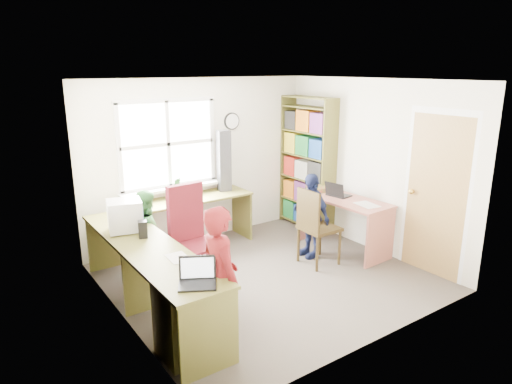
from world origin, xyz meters
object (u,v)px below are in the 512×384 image
(crt_monitor, at_px, (125,216))
(person_navy, at_px, (311,215))
(cd_tower, at_px, (224,161))
(person_red, at_px, (221,279))
(l_desk, at_px, (181,279))
(person_green, at_px, (147,234))
(laptop_right, at_px, (337,193))
(bookshelf, at_px, (307,167))
(wooden_chair, at_px, (315,224))
(swivel_chair, at_px, (193,245))
(potted_plant, at_px, (175,188))
(laptop_left, at_px, (197,278))
(right_desk, at_px, (345,213))

(crt_monitor, relative_size, person_navy, 0.37)
(cd_tower, bearing_deg, crt_monitor, -143.22)
(crt_monitor, distance_m, person_red, 1.61)
(l_desk, relative_size, person_green, 2.66)
(cd_tower, xyz_separation_m, person_navy, (0.61, -1.26, -0.61))
(laptop_right, height_order, person_green, person_green)
(bookshelf, distance_m, wooden_chair, 1.59)
(swivel_chair, bearing_deg, l_desk, -130.81)
(l_desk, xyz_separation_m, potted_plant, (0.80, 1.77, 0.45))
(l_desk, xyz_separation_m, person_red, (0.09, -0.65, 0.24))
(crt_monitor, bearing_deg, l_desk, -62.41)
(l_desk, relative_size, potted_plant, 9.63)
(person_red, bearing_deg, laptop_left, 104.73)
(person_red, bearing_deg, potted_plant, -13.43)
(laptop_left, xyz_separation_m, person_navy, (2.37, 1.21, -0.22))
(bookshelf, xyz_separation_m, person_navy, (-0.76, -0.96, -0.42))
(wooden_chair, distance_m, crt_monitor, 2.40)
(laptop_left, bearing_deg, crt_monitor, 121.39)
(potted_plant, xyz_separation_m, person_green, (-0.67, -0.59, -0.35))
(cd_tower, height_order, person_navy, cd_tower)
(l_desk, relative_size, wooden_chair, 2.84)
(crt_monitor, distance_m, cd_tower, 2.03)
(bookshelf, bearing_deg, crt_monitor, -169.96)
(right_desk, bearing_deg, crt_monitor, 167.91)
(laptop_right, relative_size, person_green, 0.32)
(l_desk, distance_m, laptop_left, 0.80)
(right_desk, relative_size, potted_plant, 4.34)
(bookshelf, distance_m, person_red, 3.58)
(l_desk, xyz_separation_m, right_desk, (2.74, 0.40, 0.09))
(wooden_chair, bearing_deg, crt_monitor, 165.33)
(right_desk, xyz_separation_m, potted_plant, (-1.95, 1.38, 0.36))
(bookshelf, height_order, cd_tower, bookshelf)
(l_desk, xyz_separation_m, laptop_left, (-0.17, -0.70, 0.35))
(cd_tower, bearing_deg, person_green, -146.77)
(person_red, bearing_deg, person_green, 1.76)
(crt_monitor, relative_size, person_red, 0.31)
(person_red, height_order, person_green, person_red)
(bookshelf, xyz_separation_m, swivel_chair, (-2.51, -0.87, -0.47))
(swivel_chair, relative_size, crt_monitor, 2.87)
(potted_plant, bearing_deg, l_desk, -114.16)
(bookshelf, distance_m, laptop_left, 3.81)
(person_green, bearing_deg, crt_monitor, 131.67)
(l_desk, relative_size, right_desk, 2.22)
(crt_monitor, height_order, person_red, person_red)
(swivel_chair, xyz_separation_m, laptop_left, (-0.61, -1.30, 0.27))
(crt_monitor, height_order, laptop_right, crt_monitor)
(l_desk, distance_m, wooden_chair, 2.06)
(bookshelf, xyz_separation_m, potted_plant, (-2.16, 0.30, -0.10))
(person_navy, bearing_deg, person_red, -60.21)
(bookshelf, xyz_separation_m, laptop_right, (-0.22, -0.91, -0.20))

